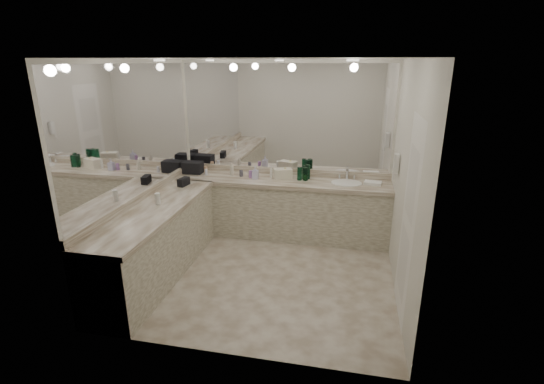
% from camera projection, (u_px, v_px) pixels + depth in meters
% --- Properties ---
extents(floor, '(3.20, 3.20, 0.00)m').
position_uv_depth(floor, '(265.00, 273.00, 5.04)').
color(floor, beige).
rests_on(floor, ground).
extents(ceiling, '(3.20, 3.20, 0.00)m').
position_uv_depth(ceiling, '(263.00, 59.00, 4.21)').
color(ceiling, white).
rests_on(ceiling, floor).
extents(wall_back, '(3.20, 0.02, 2.60)m').
position_uv_depth(wall_back, '(285.00, 149.00, 6.02)').
color(wall_back, beige).
rests_on(wall_back, floor).
extents(wall_left, '(0.02, 3.00, 2.60)m').
position_uv_depth(wall_left, '(139.00, 168.00, 4.93)').
color(wall_left, beige).
rests_on(wall_left, floor).
extents(wall_right, '(0.02, 3.00, 2.60)m').
position_uv_depth(wall_right, '(406.00, 183.00, 4.32)').
color(wall_right, beige).
rests_on(wall_right, floor).
extents(vanity_back_base, '(3.20, 0.60, 0.84)m').
position_uv_depth(vanity_back_base, '(281.00, 209.00, 6.02)').
color(vanity_back_base, beige).
rests_on(vanity_back_base, floor).
extents(vanity_back_top, '(3.20, 0.64, 0.06)m').
position_uv_depth(vanity_back_top, '(282.00, 181.00, 5.87)').
color(vanity_back_top, beige).
rests_on(vanity_back_top, vanity_back_base).
extents(vanity_left_base, '(0.60, 2.40, 0.84)m').
position_uv_depth(vanity_left_base, '(157.00, 244.00, 4.87)').
color(vanity_left_base, beige).
rests_on(vanity_left_base, floor).
extents(vanity_left_top, '(0.64, 2.42, 0.06)m').
position_uv_depth(vanity_left_top, '(154.00, 211.00, 4.73)').
color(vanity_left_top, beige).
rests_on(vanity_left_top, vanity_left_base).
extents(backsplash_back, '(3.20, 0.04, 0.10)m').
position_uv_depth(backsplash_back, '(285.00, 171.00, 6.11)').
color(backsplash_back, beige).
rests_on(backsplash_back, vanity_back_top).
extents(backsplash_left, '(0.04, 3.00, 0.10)m').
position_uv_depth(backsplash_left, '(144.00, 195.00, 5.04)').
color(backsplash_left, beige).
rests_on(backsplash_left, vanity_left_top).
extents(mirror_back, '(3.12, 0.01, 1.55)m').
position_uv_depth(mirror_back, '(286.00, 118.00, 5.86)').
color(mirror_back, white).
rests_on(mirror_back, wall_back).
extents(mirror_left, '(0.01, 2.92, 1.55)m').
position_uv_depth(mirror_left, '(136.00, 131.00, 4.78)').
color(mirror_left, white).
rests_on(mirror_left, wall_left).
extents(sink, '(0.44, 0.44, 0.03)m').
position_uv_depth(sink, '(346.00, 183.00, 5.69)').
color(sink, white).
rests_on(sink, vanity_back_top).
extents(faucet, '(0.24, 0.16, 0.14)m').
position_uv_depth(faucet, '(347.00, 175.00, 5.86)').
color(faucet, silver).
rests_on(faucet, vanity_back_top).
extents(wall_phone, '(0.06, 0.10, 0.24)m').
position_uv_depth(wall_phone, '(396.00, 163.00, 4.96)').
color(wall_phone, white).
rests_on(wall_phone, wall_right).
extents(door, '(0.02, 0.82, 2.10)m').
position_uv_depth(door, '(408.00, 222.00, 3.94)').
color(door, white).
rests_on(door, wall_right).
extents(black_toiletry_bag, '(0.32, 0.21, 0.18)m').
position_uv_depth(black_toiletry_bag, '(193.00, 168.00, 6.14)').
color(black_toiletry_bag, black).
rests_on(black_toiletry_bag, vanity_back_top).
extents(black_bag_spill, '(0.12, 0.21, 0.11)m').
position_uv_depth(black_bag_spill, '(184.00, 182.00, 5.55)').
color(black_bag_spill, black).
rests_on(black_bag_spill, vanity_left_top).
extents(cream_cosmetic_case, '(0.31, 0.25, 0.15)m').
position_uv_depth(cream_cosmetic_case, '(283.00, 174.00, 5.89)').
color(cream_cosmetic_case, beige).
rests_on(cream_cosmetic_case, vanity_back_top).
extents(hand_towel, '(0.26, 0.19, 0.04)m').
position_uv_depth(hand_towel, '(373.00, 183.00, 5.63)').
color(hand_towel, white).
rests_on(hand_towel, vanity_back_top).
extents(lotion_left, '(0.06, 0.06, 0.15)m').
position_uv_depth(lotion_left, '(158.00, 199.00, 4.82)').
color(lotion_left, white).
rests_on(lotion_left, vanity_left_top).
extents(soap_bottle_a, '(0.09, 0.09, 0.18)m').
position_uv_depth(soap_bottle_a, '(232.00, 169.00, 6.07)').
color(soap_bottle_a, beige).
rests_on(soap_bottle_a, vanity_back_top).
extents(soap_bottle_b, '(0.09, 0.09, 0.19)m').
position_uv_depth(soap_bottle_b, '(255.00, 172.00, 5.87)').
color(soap_bottle_b, silver).
rests_on(soap_bottle_b, vanity_back_top).
extents(soap_bottle_c, '(0.16, 0.16, 0.17)m').
position_uv_depth(soap_bottle_c, '(285.00, 173.00, 5.88)').
color(soap_bottle_c, '#FAE897').
rests_on(soap_bottle_c, vanity_back_top).
extents(green_bottle_0, '(0.07, 0.07, 0.21)m').
position_uv_depth(green_bottle_0, '(308.00, 172.00, 5.87)').
color(green_bottle_0, '#135535').
rests_on(green_bottle_0, vanity_back_top).
extents(green_bottle_1, '(0.07, 0.07, 0.20)m').
position_uv_depth(green_bottle_1, '(300.00, 174.00, 5.81)').
color(green_bottle_1, '#135535').
rests_on(green_bottle_1, vanity_back_top).
extents(green_bottle_2, '(0.07, 0.07, 0.20)m').
position_uv_depth(green_bottle_2, '(306.00, 174.00, 5.79)').
color(green_bottle_2, '#135535').
rests_on(green_bottle_2, vanity_back_top).
extents(green_bottle_3, '(0.07, 0.07, 0.20)m').
position_uv_depth(green_bottle_3, '(304.00, 172.00, 5.87)').
color(green_bottle_3, '#135535').
rests_on(green_bottle_3, vanity_back_top).
extents(green_bottle_4, '(0.06, 0.06, 0.19)m').
position_uv_depth(green_bottle_4, '(306.00, 172.00, 5.91)').
color(green_bottle_4, '#135535').
rests_on(green_bottle_4, vanity_back_top).
extents(amenity_bottle_0, '(0.06, 0.06, 0.14)m').
position_uv_depth(amenity_bottle_0, '(279.00, 175.00, 5.85)').
color(amenity_bottle_0, '#9966B2').
rests_on(amenity_bottle_0, vanity_back_top).
extents(amenity_bottle_1, '(0.05, 0.05, 0.11)m').
position_uv_depth(amenity_bottle_1, '(250.00, 174.00, 5.94)').
color(amenity_bottle_1, '#9966B2').
rests_on(amenity_bottle_1, vanity_back_top).
extents(amenity_bottle_2, '(0.05, 0.05, 0.10)m').
position_uv_depth(amenity_bottle_2, '(241.00, 173.00, 6.00)').
color(amenity_bottle_2, '#3F3F4C').
rests_on(amenity_bottle_2, vanity_back_top).
extents(amenity_bottle_3, '(0.06, 0.06, 0.10)m').
position_uv_depth(amenity_bottle_3, '(206.00, 169.00, 6.22)').
color(amenity_bottle_3, '#E0B28C').
rests_on(amenity_bottle_3, vanity_back_top).
extents(amenity_bottle_4, '(0.04, 0.04, 0.15)m').
position_uv_depth(amenity_bottle_4, '(271.00, 173.00, 5.91)').
color(amenity_bottle_4, white).
rests_on(amenity_bottle_4, vanity_back_top).
extents(amenity_bottle_5, '(0.04, 0.04, 0.09)m').
position_uv_depth(amenity_bottle_5, '(206.00, 172.00, 6.08)').
color(amenity_bottle_5, silver).
rests_on(amenity_bottle_5, vanity_back_top).
extents(amenity_bottle_6, '(0.05, 0.05, 0.07)m').
position_uv_depth(amenity_bottle_6, '(305.00, 176.00, 5.89)').
color(amenity_bottle_6, '#F2D84C').
rests_on(amenity_bottle_6, vanity_back_top).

